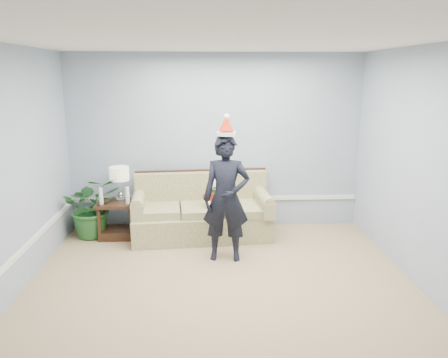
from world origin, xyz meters
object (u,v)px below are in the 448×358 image
object	(u,v)px
houseplant	(92,206)
man	(226,198)
teddy_bear	(216,196)
sofa	(202,214)
side_table	(118,223)
table_lamp	(119,175)

from	to	relation	value
houseplant	man	distance (m)	2.18
man	teddy_bear	xyz separation A→B (m)	(-0.11, 0.71, -0.16)
sofa	man	xyz separation A→B (m)	(0.32, -0.87, 0.49)
side_table	houseplant	xyz separation A→B (m)	(-0.37, 0.06, 0.25)
teddy_bear	side_table	bearing A→B (deg)	-173.63
table_lamp	teddy_bear	xyz separation A→B (m)	(1.42, -0.21, -0.28)
table_lamp	teddy_bear	size ratio (longest dim) A/B	1.11
sofa	teddy_bear	bearing A→B (deg)	-40.79
sofa	houseplant	size ratio (longest dim) A/B	2.25
teddy_bear	man	bearing A→B (deg)	-69.40
man	side_table	bearing A→B (deg)	157.31
side_table	table_lamp	bearing A→B (deg)	55.24
table_lamp	man	world-z (taller)	man
teddy_bear	houseplant	bearing A→B (deg)	-174.42
sofa	table_lamp	world-z (taller)	table_lamp
table_lamp	teddy_bear	world-z (taller)	table_lamp
side_table	man	xyz separation A→B (m)	(1.57, -0.85, 0.61)
side_table	man	distance (m)	1.89
sofa	table_lamp	xyz separation A→B (m)	(-1.20, 0.06, 0.60)
side_table	table_lamp	distance (m)	0.73
houseplant	teddy_bear	distance (m)	1.86
man	teddy_bear	distance (m)	0.74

